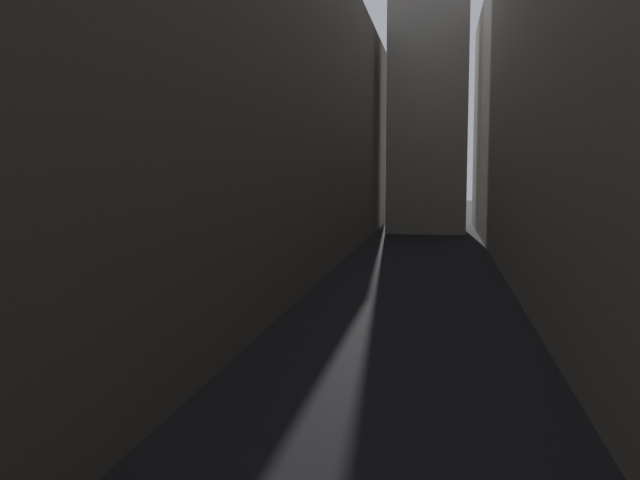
# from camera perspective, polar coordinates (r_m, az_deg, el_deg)

# --- Properties ---
(ground_plane) EXTENTS (264.00, 264.00, 0.00)m
(ground_plane) POSITION_cam_1_polar(r_m,az_deg,el_deg) (34.54, 7.16, -5.30)
(ground_plane) COLOR black
(building_block_left) EXTENTS (13.39, 108.00, 21.59)m
(building_block_left) POSITION_cam_1_polar(r_m,az_deg,el_deg) (38.67, -11.26, 11.86)
(building_block_left) COLOR #60594F
(building_block_left) RESTS_ON ground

